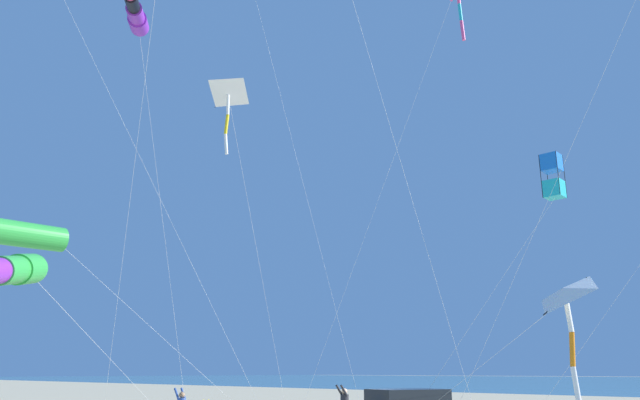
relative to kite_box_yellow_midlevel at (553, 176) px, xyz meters
name	(u,v)px	position (x,y,z in m)	size (l,w,h in m)	color
kite_box_yellow_midlevel	(553,176)	(0.00, 0.00, 0.00)	(1.21, 6.71, 9.48)	blue
kite_delta_magenta_far_left	(563,297)	(-5.03, -2.12, -4.59)	(7.32, 11.22, 4.65)	white
kite_windsock_orange_high_right	(136,14)	(-10.98, 8.62, 5.09)	(7.99, 7.46, 14.45)	purple
kite_delta_long_streamer_right	(227,95)	(-7.28, 8.46, 3.37)	(8.99, 5.99, 12.59)	white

